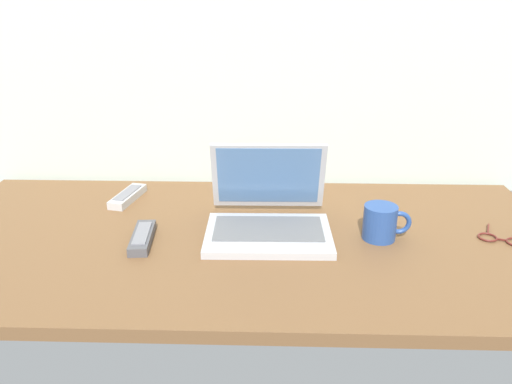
# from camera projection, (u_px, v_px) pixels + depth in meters

# --- Properties ---
(desk) EXTENTS (1.60, 0.76, 0.03)m
(desk) POSITION_uv_depth(u_px,v_px,m) (244.00, 242.00, 1.28)
(desk) COLOR brown
(desk) RESTS_ON ground
(laptop) EXTENTS (0.31, 0.29, 0.21)m
(laptop) POSITION_uv_depth(u_px,v_px,m) (268.00, 214.00, 1.29)
(laptop) COLOR #B2B5BA
(laptop) RESTS_ON desk
(coffee_mug) EXTENTS (0.12, 0.08, 0.09)m
(coffee_mug) POSITION_uv_depth(u_px,v_px,m) (381.00, 222.00, 1.24)
(coffee_mug) COLOR #26478C
(coffee_mug) RESTS_ON desk
(remote_control_near) EXTENTS (0.06, 0.16, 0.02)m
(remote_control_near) POSITION_uv_depth(u_px,v_px,m) (142.00, 237.00, 1.24)
(remote_control_near) COLOR #4C4C51
(remote_control_near) RESTS_ON desk
(remote_control_far) EXTENTS (0.08, 0.17, 0.02)m
(remote_control_far) POSITION_uv_depth(u_px,v_px,m) (128.00, 196.00, 1.48)
(remote_control_far) COLOR #B7B7B7
(remote_control_far) RESTS_ON desk
(eyeglasses) EXTENTS (0.12, 0.13, 0.01)m
(eyeglasses) POSITION_uv_depth(u_px,v_px,m) (502.00, 239.00, 1.25)
(eyeglasses) COLOR #591E19
(eyeglasses) RESTS_ON desk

